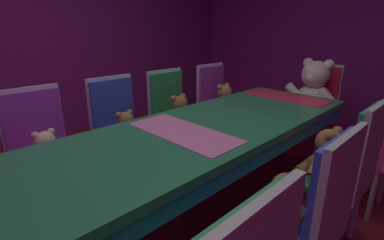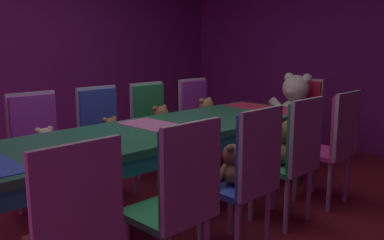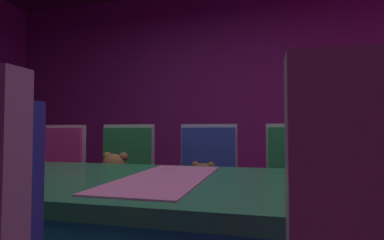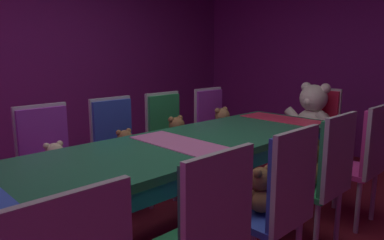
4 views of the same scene
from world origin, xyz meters
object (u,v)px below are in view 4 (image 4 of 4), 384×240
teddy_left_4 (223,125)px  throne_chair (319,123)px  chair_left_4 (213,123)px  teddy_right_3 (306,165)px  teddy_left_1 (56,162)px  chair_left_3 (167,132)px  teddy_right_2 (259,192)px  teddy_left_3 (177,134)px  chair_left_2 (116,141)px  chair_right_1 (205,234)px  king_teddy_bear (312,114)px  chair_left_1 (47,155)px  banquet_table (179,154)px  teddy_left_2 (125,147)px  chair_right_2 (281,196)px  chair_right_4 (365,154)px  chair_right_3 (326,170)px

teddy_left_4 → throne_chair: bearing=52.3°
chair_left_4 → teddy_right_3: chair_left_4 is taller
teddy_left_1 → chair_left_3: chair_left_3 is taller
chair_left_3 → teddy_right_2: bearing=-21.5°
teddy_left_3 → chair_left_2: bearing=-105.4°
chair_right_1 → king_teddy_bear: size_ratio=1.56×
chair_left_3 → chair_left_4: 0.65m
teddy_left_4 → throne_chair: size_ratio=0.35×
chair_left_1 → chair_left_3: bearing=89.9°
banquet_table → throne_chair: 2.13m
chair_left_2 → throne_chair: (0.85, 2.11, 0.00)m
teddy_left_2 → chair_right_2: chair_right_2 is taller
teddy_right_3 → chair_right_4: 0.63m
chair_left_3 → king_teddy_bear: bearing=58.4°
teddy_left_4 → teddy_right_2: bearing=-42.4°
king_teddy_bear → banquet_table: bearing=-0.0°
chair_left_4 → teddy_left_4: size_ratio=2.82×
chair_left_2 → teddy_left_2: (0.14, 0.00, -0.02)m
teddy_left_1 → teddy_left_4: size_ratio=0.81×
banquet_table → chair_left_2: size_ratio=3.21×
chair_left_4 → chair_right_3: 1.76m
teddy_left_4 → chair_right_2: (1.52, -1.26, -0.00)m
chair_left_1 → teddy_left_3: (0.15, 1.21, -0.00)m
teddy_right_2 → teddy_left_2: bearing=-0.9°
teddy_left_1 → chair_right_4: (1.54, 1.81, 0.02)m
chair_left_3 → teddy_right_3: 1.51m
chair_left_1 → chair_left_3: same height
teddy_right_2 → teddy_left_4: bearing=-42.4°
banquet_table → chair_left_2: 0.85m
teddy_left_1 → chair_left_3: (-0.14, 1.21, 0.02)m
chair_right_3 → throne_chair: 1.73m
teddy_right_3 → chair_right_3: bearing=180.0°
chair_left_3 → teddy_left_4: size_ratio=2.82×
teddy_left_2 → teddy_right_2: (1.42, -0.02, 0.00)m
chair_left_2 → teddy_right_3: chair_left_2 is taller
banquet_table → teddy_right_3: teddy_right_3 is taller
chair_left_3 → chair_right_2: same height
teddy_right_2 → chair_right_4: chair_right_4 is taller
teddy_right_2 → teddy_right_3: 0.61m
chair_right_2 → chair_right_3: bearing=-87.0°
chair_left_2 → chair_right_3: size_ratio=1.00×
chair_right_1 → chair_right_4: same height
chair_left_4 → banquet_table: bearing=-56.8°
chair_left_4 → throne_chair: 1.20m
chair_left_2 → chair_left_3: bearing=88.5°
chair_left_1 → chair_right_4: (1.69, 1.81, 0.00)m
chair_right_4 → throne_chair: 1.25m
banquet_table → teddy_right_2: size_ratio=10.82×
chair_left_1 → throne_chair: 2.86m
teddy_left_1 → king_teddy_bear: 2.66m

